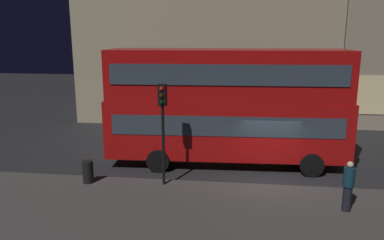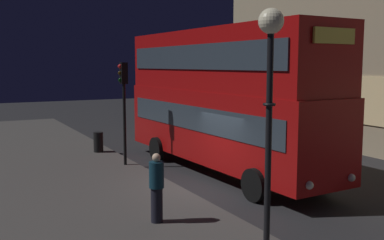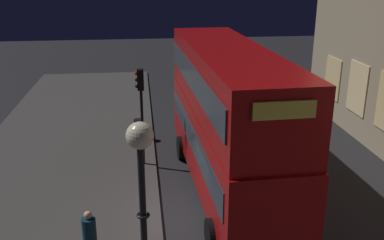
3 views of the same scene
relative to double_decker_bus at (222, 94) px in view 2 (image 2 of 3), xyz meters
The scene contains 7 objects.
ground_plane 4.11m from the double_decker_bus, 43.60° to the right, with size 80.00×80.00×0.00m, color #232326.
sidewalk_slab 7.57m from the double_decker_bus, 73.33° to the right, with size 44.00×8.13×0.12m, color #423F3D.
double_decker_bus is the anchor object (origin of this frame).
traffic_light_near_kerb 3.95m from the double_decker_bus, 127.49° to the right, with size 0.33×0.37×4.14m.
street_lamp 7.80m from the double_decker_bus, 24.12° to the right, with size 0.55×0.55×5.24m.
pedestrian 6.71m from the double_decker_bus, 46.69° to the right, with size 0.38×0.38×1.81m.
litter_bin 6.92m from the double_decker_bus, 149.18° to the right, with size 0.45×0.45×0.93m, color black.
Camera 2 is at (12.81, -7.23, 4.18)m, focal length 42.20 mm.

